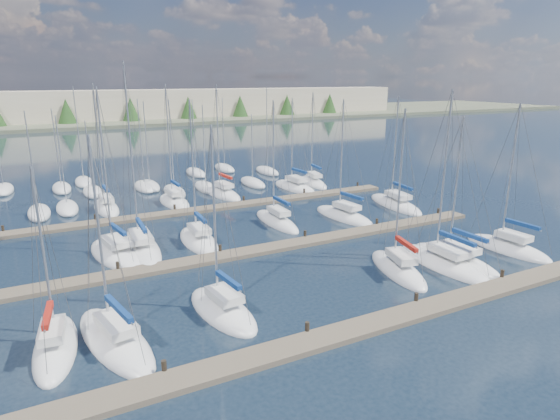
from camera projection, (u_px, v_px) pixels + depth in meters
name	position (u px, v px, depth m)	size (l,w,h in m)	color
ground	(152.00, 165.00, 76.78)	(400.00, 400.00, 0.00)	#1C2A39
dock_near	(374.00, 324.00, 27.15)	(44.00, 1.93, 1.10)	#6B5E4C
dock_mid	(269.00, 248.00, 39.12)	(44.00, 1.93, 1.10)	#6B5E4C
dock_far	(213.00, 208.00, 51.10)	(44.00, 1.93, 1.10)	#6B5E4C
sailboat_g	(508.00, 248.00, 39.13)	(3.17, 7.74, 12.79)	white
sailboat_m	(395.00, 204.00, 52.61)	(4.09, 9.58, 12.82)	white
sailboat_i	(141.00, 247.00, 39.20)	(3.09, 10.00, 15.92)	white
sailboat_a	(55.00, 347.00, 24.79)	(3.02, 7.36, 10.56)	white
sailboat_c	(223.00, 310.00, 28.71)	(3.51, 7.43, 12.16)	white
sailboat_e	(443.00, 263.00, 35.97)	(2.97, 8.85, 13.91)	white
sailboat_f	(456.00, 260.00, 36.61)	(2.50, 8.34, 11.98)	white
sailboat_r	(313.00, 182.00, 63.33)	(3.41, 7.97, 12.79)	white
sailboat_k	(277.00, 221.00, 46.36)	(2.29, 8.25, 12.64)	white
sailboat_q	(295.00, 187.00, 60.74)	(3.54, 8.60, 12.20)	white
sailboat_l	(344.00, 216.00, 48.15)	(3.56, 8.54, 12.62)	white
sailboat_o	(174.00, 201.00, 53.65)	(2.94, 7.52, 14.00)	white
sailboat_n	(106.00, 207.00, 51.18)	(2.55, 7.85, 14.11)	white
sailboat_b	(115.00, 340.00, 25.47)	(4.39, 9.04, 12.00)	white
sailboat_h	(116.00, 253.00, 37.94)	(4.62, 8.84, 14.03)	white
sailboat_p	(222.00, 193.00, 57.50)	(3.49, 8.44, 13.92)	white
sailboat_j	(199.00, 240.00, 40.97)	(2.87, 7.70, 12.95)	white
sailboat_d	(398.00, 269.00, 34.80)	(4.17, 7.97, 12.63)	white
distant_boats	(146.00, 186.00, 60.91)	(36.93, 20.75, 13.30)	#9EA0A5
shoreline	(43.00, 99.00, 145.67)	(400.00, 60.00, 38.00)	#666B51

